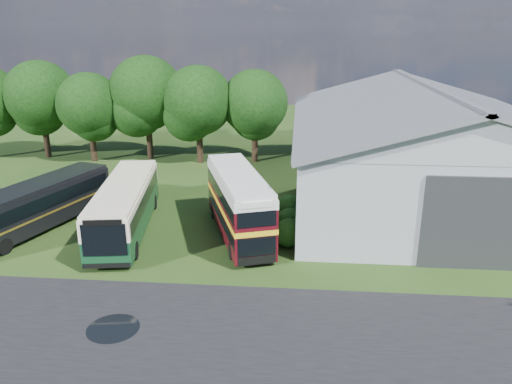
# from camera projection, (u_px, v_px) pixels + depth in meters

# --- Properties ---
(ground) EXTENTS (120.00, 120.00, 0.00)m
(ground) POSITION_uv_depth(u_px,v_px,m) (167.00, 294.00, 23.57)
(ground) COLOR #1A3510
(ground) RESTS_ON ground
(asphalt_road) EXTENTS (60.00, 8.00, 0.02)m
(asphalt_road) POSITION_uv_depth(u_px,v_px,m) (220.00, 334.00, 20.49)
(asphalt_road) COLOR black
(asphalt_road) RESTS_ON ground
(puddle) EXTENTS (2.20, 2.20, 0.01)m
(puddle) POSITION_uv_depth(u_px,v_px,m) (113.00, 329.00, 20.86)
(puddle) COLOR black
(puddle) RESTS_ON ground
(storage_shed) EXTENTS (18.80, 24.80, 8.15)m
(storage_shed) POSITION_uv_depth(u_px,v_px,m) (423.00, 140.00, 36.13)
(storage_shed) COLOR gray
(storage_shed) RESTS_ON ground
(tree_left_a) EXTENTS (6.46, 6.46, 9.12)m
(tree_left_a) POSITION_uv_depth(u_px,v_px,m) (41.00, 96.00, 46.33)
(tree_left_a) COLOR black
(tree_left_a) RESTS_ON ground
(tree_left_b) EXTENTS (5.78, 5.78, 8.16)m
(tree_left_b) POSITION_uv_depth(u_px,v_px,m) (89.00, 105.00, 45.17)
(tree_left_b) COLOR black
(tree_left_b) RESTS_ON ground
(tree_mid) EXTENTS (6.80, 6.80, 9.60)m
(tree_mid) POSITION_uv_depth(u_px,v_px,m) (146.00, 93.00, 45.70)
(tree_mid) COLOR black
(tree_mid) RESTS_ON ground
(tree_right_a) EXTENTS (6.26, 6.26, 8.83)m
(tree_right_a) POSITION_uv_depth(u_px,v_px,m) (198.00, 101.00, 44.50)
(tree_right_a) COLOR black
(tree_right_a) RESTS_ON ground
(tree_right_b) EXTENTS (5.98, 5.98, 8.45)m
(tree_right_b) POSITION_uv_depth(u_px,v_px,m) (255.00, 103.00, 44.93)
(tree_right_b) COLOR black
(tree_right_b) RESTS_ON ground
(shrub_front) EXTENTS (1.70, 1.70, 1.70)m
(shrub_front) POSITION_uv_depth(u_px,v_px,m) (288.00, 245.00, 28.78)
(shrub_front) COLOR #194714
(shrub_front) RESTS_ON ground
(shrub_mid) EXTENTS (1.60, 1.60, 1.60)m
(shrub_mid) POSITION_uv_depth(u_px,v_px,m) (289.00, 232.00, 30.67)
(shrub_mid) COLOR #194714
(shrub_mid) RESTS_ON ground
(shrub_back) EXTENTS (1.80, 1.80, 1.80)m
(shrub_back) POSITION_uv_depth(u_px,v_px,m) (290.00, 220.00, 32.56)
(shrub_back) COLOR #194714
(shrub_back) RESTS_ON ground
(bus_green_single) EXTENTS (4.20, 11.40, 3.07)m
(bus_green_single) POSITION_uv_depth(u_px,v_px,m) (125.00, 206.00, 30.24)
(bus_green_single) COLOR black
(bus_green_single) RESTS_ON ground
(bus_maroon_double) EXTENTS (5.14, 9.47, 3.96)m
(bus_maroon_double) POSITION_uv_depth(u_px,v_px,m) (239.00, 204.00, 29.57)
(bus_maroon_double) COLOR black
(bus_maroon_double) RESTS_ON ground
(bus_dark_single) EXTENTS (5.58, 10.78, 2.91)m
(bus_dark_single) POSITION_uv_depth(u_px,v_px,m) (39.00, 204.00, 30.82)
(bus_dark_single) COLOR black
(bus_dark_single) RESTS_ON ground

